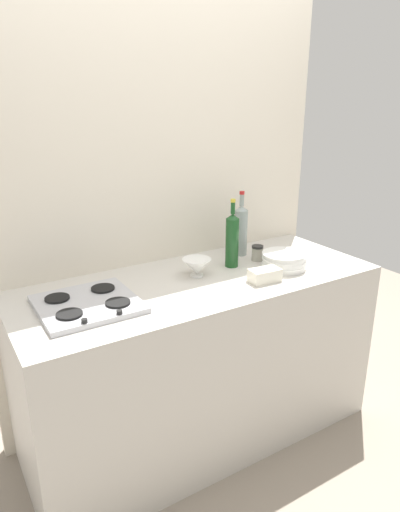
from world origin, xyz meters
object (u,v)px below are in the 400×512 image
object	(u,v)px
wine_bottle_leftmost	(232,240)
condiment_jar_front	(257,253)
butter_dish	(265,275)
stovetop_hob	(88,304)
plate_stack	(284,261)
mixing_bowl	(197,267)
wine_bottle_mid_left	(241,230)

from	to	relation	value
wine_bottle_leftmost	condiment_jar_front	bearing A→B (deg)	-0.05
wine_bottle_leftmost	condiment_jar_front	world-z (taller)	wine_bottle_leftmost
butter_dish	condiment_jar_front	xyz separation A→B (m)	(0.16, 0.26, 0.01)
stovetop_hob	wine_bottle_leftmost	size ratio (longest dim) A/B	1.14
stovetop_hob	condiment_jar_front	world-z (taller)	condiment_jar_front
stovetop_hob	butter_dish	distance (m)	0.83
plate_stack	wine_bottle_leftmost	xyz separation A→B (m)	(-0.21, 0.17, 0.10)
plate_stack	wine_bottle_leftmost	bearing A→B (deg)	140.82
mixing_bowl	wine_bottle_leftmost	bearing A→B (deg)	6.59
wine_bottle_mid_left	condiment_jar_front	size ratio (longest dim) A/B	4.31
plate_stack	wine_bottle_leftmost	world-z (taller)	wine_bottle_leftmost
wine_bottle_mid_left	mixing_bowl	world-z (taller)	wine_bottle_mid_left
butter_dish	mixing_bowl	bearing A→B (deg)	136.42
wine_bottle_leftmost	wine_bottle_mid_left	size ratio (longest dim) A/B	0.99
stovetop_hob	mixing_bowl	bearing A→B (deg)	5.72
condiment_jar_front	butter_dish	bearing A→B (deg)	-121.63
plate_stack	mixing_bowl	world-z (taller)	mixing_bowl
mixing_bowl	condiment_jar_front	distance (m)	0.40
stovetop_hob	butter_dish	xyz separation A→B (m)	(0.82, -0.17, 0.02)
wine_bottle_mid_left	butter_dish	world-z (taller)	wine_bottle_mid_left
wine_bottle_leftmost	wine_bottle_mid_left	world-z (taller)	wine_bottle_mid_left
mixing_bowl	stovetop_hob	bearing A→B (deg)	-174.28
condiment_jar_front	wine_bottle_leftmost	bearing A→B (deg)	179.95
stovetop_hob	butter_dish	size ratio (longest dim) A/B	2.73
plate_stack	mixing_bowl	distance (m)	0.46
stovetop_hob	butter_dish	world-z (taller)	butter_dish
plate_stack	wine_bottle_mid_left	size ratio (longest dim) A/B	0.64
wine_bottle_leftmost	condiment_jar_front	distance (m)	0.20
wine_bottle_leftmost	stovetop_hob	bearing A→B (deg)	-174.03
stovetop_hob	plate_stack	xyz separation A→B (m)	(1.01, -0.09, 0.03)
stovetop_hob	wine_bottle_leftmost	bearing A→B (deg)	5.97
mixing_bowl	butter_dish	world-z (taller)	mixing_bowl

